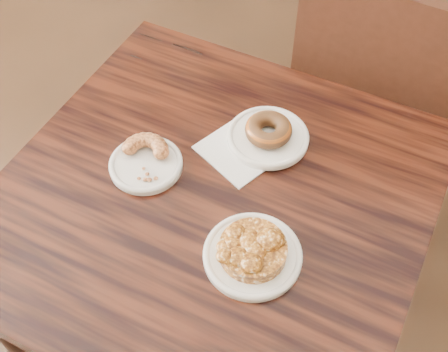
% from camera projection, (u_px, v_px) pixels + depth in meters
% --- Properties ---
extents(floor, '(5.00, 5.00, 0.00)m').
position_uv_depth(floor, '(134.00, 296.00, 1.78)').
color(floor, black).
rests_on(floor, ground).
extents(cafe_table, '(1.01, 1.01, 0.75)m').
position_uv_depth(cafe_table, '(215.00, 282.00, 1.40)').
color(cafe_table, black).
rests_on(cafe_table, floor).
extents(chair_far, '(0.62, 0.62, 0.90)m').
position_uv_depth(chair_far, '(383.00, 86.00, 1.73)').
color(chair_far, black).
rests_on(chair_far, floor).
extents(napkin, '(0.21, 0.21, 0.00)m').
position_uv_depth(napkin, '(241.00, 149.00, 1.17)').
color(napkin, white).
rests_on(napkin, cafe_table).
extents(plate_donut, '(0.17, 0.17, 0.01)m').
position_uv_depth(plate_donut, '(268.00, 137.00, 1.18)').
color(plate_donut, white).
rests_on(plate_donut, napkin).
extents(plate_cruller, '(0.15, 0.15, 0.01)m').
position_uv_depth(plate_cruller, '(146.00, 165.00, 1.14)').
color(plate_cruller, silver).
rests_on(plate_cruller, cafe_table).
extents(plate_fritter, '(0.18, 0.18, 0.01)m').
position_uv_depth(plate_fritter, '(252.00, 255.00, 1.01)').
color(plate_fritter, white).
rests_on(plate_fritter, cafe_table).
extents(glazed_donut, '(0.10, 0.10, 0.03)m').
position_uv_depth(glazed_donut, '(269.00, 130.00, 1.16)').
color(glazed_donut, '#934015').
rests_on(glazed_donut, plate_donut).
extents(apple_fritter, '(0.16, 0.16, 0.04)m').
position_uv_depth(apple_fritter, '(253.00, 248.00, 0.99)').
color(apple_fritter, '#401C06').
rests_on(apple_fritter, plate_fritter).
extents(cruller_fragment, '(0.11, 0.11, 0.03)m').
position_uv_depth(cruller_fragment, '(145.00, 158.00, 1.12)').
color(cruller_fragment, '#592A11').
rests_on(cruller_fragment, plate_cruller).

